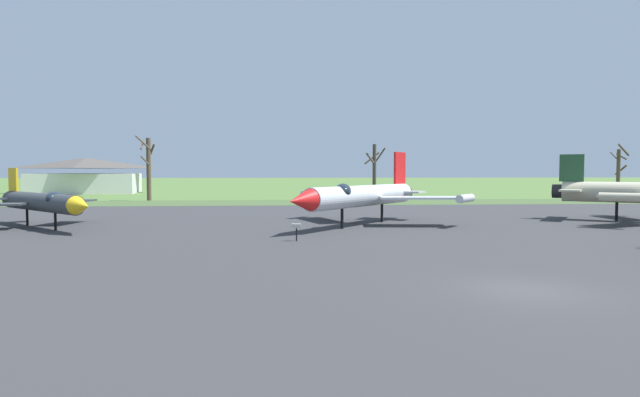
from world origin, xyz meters
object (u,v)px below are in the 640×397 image
object	(u,v)px
info_placard_front_left	(297,230)
jet_fighter_front_right	(42,202)
visitor_building	(86,176)
jet_fighter_front_left	(361,195)

from	to	relation	value
info_placard_front_left	jet_fighter_front_right	world-z (taller)	jet_fighter_front_right
jet_fighter_front_right	visitor_building	bearing A→B (deg)	106.77
info_placard_front_left	jet_fighter_front_right	size ratio (longest dim) A/B	0.10
info_placard_front_left	visitor_building	bearing A→B (deg)	117.22
info_placard_front_left	visitor_building	size ratio (longest dim) A/B	0.05
jet_fighter_front_left	jet_fighter_front_right	xyz separation A→B (m)	(-22.81, -0.09, -0.37)
jet_fighter_front_left	jet_fighter_front_right	size ratio (longest dim) A/B	1.35
jet_fighter_front_right	info_placard_front_left	bearing A→B (deg)	-25.18
visitor_building	info_placard_front_left	bearing A→B (deg)	-62.78
jet_fighter_front_left	visitor_building	distance (m)	75.60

